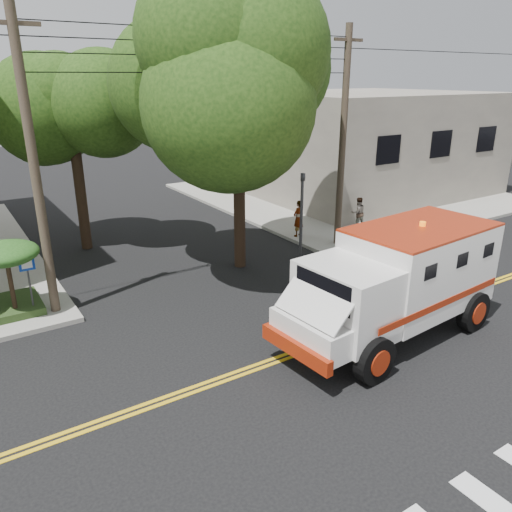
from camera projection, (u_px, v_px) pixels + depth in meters
ground at (315, 346)px, 13.91m from camera, size 100.00×100.00×0.00m
sidewalk_ne at (345, 194)px, 31.42m from camera, size 17.00×17.00×0.15m
building_right at (361, 142)px, 31.53m from camera, size 14.00×12.00×6.00m
utility_pole_left at (35, 173)px, 14.24m from camera, size 0.28×0.28×9.00m
utility_pole_right at (343, 143)px, 20.47m from camera, size 0.28×0.28×9.00m
tree_main at (253, 73)px, 17.33m from camera, size 6.08×5.70×9.85m
tree_left at (80, 112)px, 19.87m from camera, size 4.48×4.20×7.70m
tree_right at (265, 94)px, 28.78m from camera, size 4.80×4.50×8.20m
traffic_signal at (302, 208)px, 19.50m from camera, size 0.15×0.18×3.60m
accessibility_sign at (29, 276)px, 15.14m from camera, size 0.45×0.10×2.02m
armored_truck at (398, 278)px, 13.94m from camera, size 7.08×3.23×3.14m
parked_sedan at (438, 233)px, 21.79m from camera, size 3.97×1.89×1.26m
pedestrian_a at (298, 218)px, 22.66m from camera, size 0.69×0.53×1.67m
pedestrian_b at (358, 213)px, 23.91m from camera, size 0.86×0.76×1.50m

